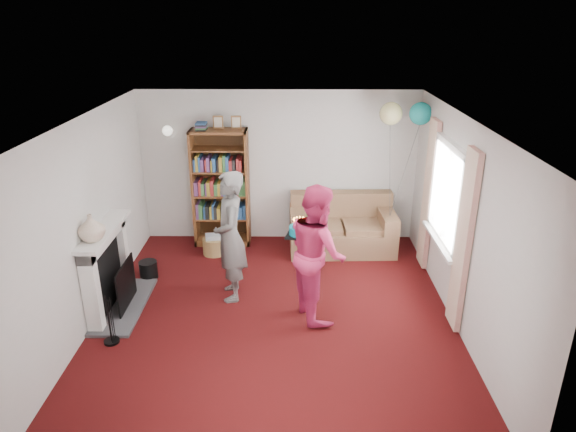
{
  "coord_description": "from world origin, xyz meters",
  "views": [
    {
      "loc": [
        0.22,
        -5.62,
        3.62
      ],
      "look_at": [
        0.17,
        0.6,
        1.14
      ],
      "focal_mm": 32.0,
      "sensor_mm": 36.0,
      "label": 1
    }
  ],
  "objects_px": {
    "person_magenta": "(317,252)",
    "birthday_cake": "(300,230)",
    "bookcase": "(221,189)",
    "person_striped": "(230,237)",
    "sofa": "(342,229)"
  },
  "relations": [
    {
      "from": "person_magenta",
      "to": "person_striped",
      "type": "bearing_deg",
      "value": 51.87
    },
    {
      "from": "sofa",
      "to": "person_striped",
      "type": "height_order",
      "value": "person_striped"
    },
    {
      "from": "sofa",
      "to": "birthday_cake",
      "type": "bearing_deg",
      "value": -112.37
    },
    {
      "from": "person_striped",
      "to": "person_magenta",
      "type": "height_order",
      "value": "person_striped"
    },
    {
      "from": "person_striped",
      "to": "bookcase",
      "type": "bearing_deg",
      "value": -178.49
    },
    {
      "from": "bookcase",
      "to": "person_striped",
      "type": "height_order",
      "value": "bookcase"
    },
    {
      "from": "sofa",
      "to": "bookcase",
      "type": "bearing_deg",
      "value": 171.36
    },
    {
      "from": "sofa",
      "to": "person_magenta",
      "type": "relative_size",
      "value": 0.96
    },
    {
      "from": "birthday_cake",
      "to": "person_striped",
      "type": "bearing_deg",
      "value": 159.66
    },
    {
      "from": "person_striped",
      "to": "birthday_cake",
      "type": "bearing_deg",
      "value": 60.14
    },
    {
      "from": "sofa",
      "to": "person_magenta",
      "type": "distance_m",
      "value": 2.11
    },
    {
      "from": "birthday_cake",
      "to": "bookcase",
      "type": "bearing_deg",
      "value": 120.54
    },
    {
      "from": "bookcase",
      "to": "sofa",
      "type": "height_order",
      "value": "bookcase"
    },
    {
      "from": "person_magenta",
      "to": "birthday_cake",
      "type": "height_order",
      "value": "person_magenta"
    },
    {
      "from": "bookcase",
      "to": "birthday_cake",
      "type": "distance_m",
      "value": 2.48
    }
  ]
}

